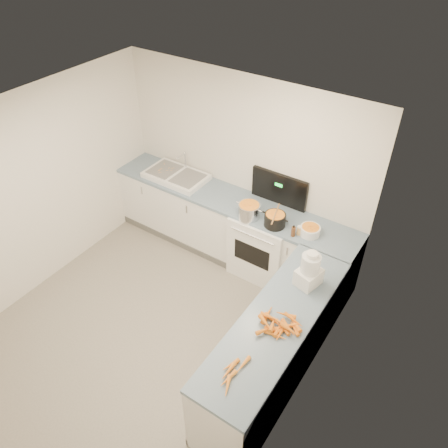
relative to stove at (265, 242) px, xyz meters
The scene contains 19 objects.
floor 1.84m from the stove, 108.07° to the right, with size 3.50×4.00×0.00m, color gray, non-canonical shape.
ceiling 2.69m from the stove, 108.07° to the right, with size 3.50×4.00×0.00m, color silver, non-canonical shape.
wall_back 1.00m from the stove, 150.23° to the left, with size 3.50×2.50×0.00m, color silver, non-canonical shape.
wall_left 2.96m from the stove, 143.77° to the right, with size 4.00×2.50×0.00m, color silver, non-canonical shape.
wall_right 2.21m from the stove, 54.55° to the right, with size 4.00×2.50×0.00m, color silver, non-canonical shape.
counter_back 0.55m from the stove, behind, with size 3.50×0.62×0.94m.
counter_right 1.65m from the stove, 56.99° to the right, with size 0.62×2.20×0.94m.
stove is the anchor object (origin of this frame).
sink 1.54m from the stove, behind, with size 0.86×0.52×0.31m.
steel_pot 0.60m from the stove, 130.71° to the right, with size 0.27×0.27×0.20m, color silver.
black_pot 0.59m from the stove, 38.84° to the right, with size 0.26×0.26×0.18m, color black.
wooden_spoon 0.68m from the stove, 38.84° to the right, with size 0.02×0.02×0.41m, color #AD7A47.
mixing_bowl 0.81m from the stove, ahead, with size 0.23×0.23×0.11m, color white.
extract_bottle 0.73m from the stove, 24.15° to the right, with size 0.05×0.05×0.13m, color #593319.
spice_jar 0.74m from the stove, 15.45° to the right, with size 0.06×0.06×0.10m, color #E5B266.
food_processor 1.39m from the stove, 40.85° to the right, with size 0.26×0.29×0.42m.
carrot_pile 1.82m from the stove, 56.84° to the right, with size 0.41×0.40×0.09m.
peeled_carrots 2.34m from the stove, 67.94° to the right, with size 0.19×0.43×0.04m.
peelings 1.74m from the stove, behind, with size 0.23×0.26×0.01m.
Camera 1 is at (2.52, -2.20, 4.22)m, focal length 35.00 mm.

